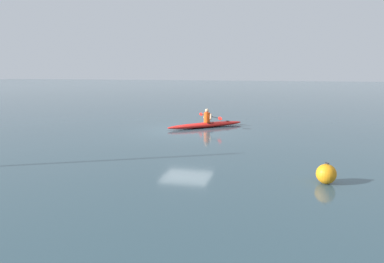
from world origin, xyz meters
TOP-DOWN VIEW (x-y plane):
  - ground_plane at (0.00, 0.00)m, footprint 160.00×160.00m
  - kayak at (-0.79, -1.17)m, footprint 3.80×3.50m
  - kayaker at (-0.84, -1.22)m, footprint 1.64×1.83m
  - mooring_buoy_orange_mid at (-5.95, 7.37)m, footprint 0.55×0.55m

SIDE VIEW (x-z plane):
  - ground_plane at x=0.00m, z-range 0.00..0.00m
  - kayak at x=-0.79m, z-range 0.00..0.27m
  - mooring_buoy_orange_mid at x=-5.95m, z-range -0.02..0.57m
  - kayaker at x=-0.84m, z-range 0.21..0.96m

